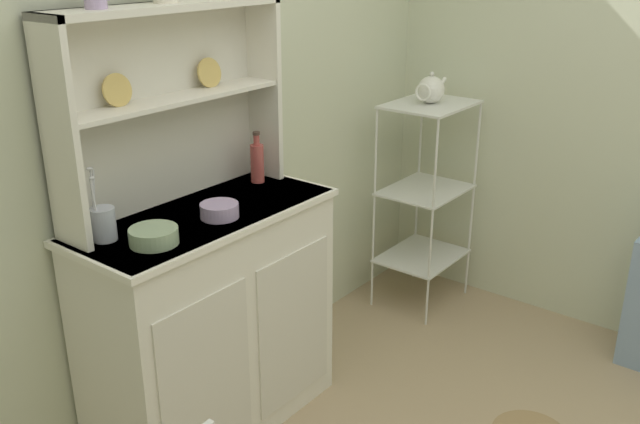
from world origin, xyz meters
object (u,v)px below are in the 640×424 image
object	(u,v)px
hutch_cabinet	(212,321)
bakers_rack	(426,183)
utensil_jar	(103,223)
porcelain_teapot	(431,90)
hutch_shelf_unit	(166,92)
bowl_mixing_large	(154,236)
jam_bottle	(257,162)

from	to	relation	value
hutch_cabinet	bakers_rack	xyz separation A→B (m)	(1.41, -0.10, 0.20)
utensil_jar	porcelain_teapot	bearing A→B (deg)	-5.82
hutch_shelf_unit	bowl_mixing_large	world-z (taller)	hutch_shelf_unit
utensil_jar	porcelain_teapot	world-z (taller)	porcelain_teapot
hutch_shelf_unit	hutch_cabinet	bearing A→B (deg)	-90.00
hutch_shelf_unit	utensil_jar	world-z (taller)	hutch_shelf_unit
bakers_rack	utensil_jar	bearing A→B (deg)	174.19
hutch_cabinet	porcelain_teapot	xyz separation A→B (m)	(1.41, -0.10, 0.68)
hutch_shelf_unit	bowl_mixing_large	distance (m)	0.54
hutch_cabinet	porcelain_teapot	bearing A→B (deg)	-4.17
hutch_cabinet	bowl_mixing_large	bearing A→B (deg)	-165.88
bowl_mixing_large	utensil_jar	world-z (taller)	utensil_jar
utensil_jar	porcelain_teapot	size ratio (longest dim) A/B	1.11
bakers_rack	hutch_cabinet	bearing A→B (deg)	175.84
hutch_cabinet	porcelain_teapot	world-z (taller)	porcelain_teapot
hutch_cabinet	bakers_rack	world-z (taller)	bakers_rack
hutch_cabinet	utensil_jar	distance (m)	0.63
hutch_shelf_unit	utensil_jar	xyz separation A→B (m)	(-0.37, -0.09, -0.36)
bakers_rack	bowl_mixing_large	bearing A→B (deg)	179.01
hutch_cabinet	jam_bottle	bearing A→B (deg)	13.16
bakers_rack	porcelain_teapot	distance (m)	0.48
bakers_rack	hutch_shelf_unit	bearing A→B (deg)	169.31
jam_bottle	utensil_jar	size ratio (longest dim) A/B	0.83
hutch_shelf_unit	utensil_jar	size ratio (longest dim) A/B	3.75
bakers_rack	utensil_jar	size ratio (longest dim) A/B	4.35
utensil_jar	jam_bottle	bearing A→B (deg)	0.60
utensil_jar	bowl_mixing_large	bearing A→B (deg)	-62.67
hutch_cabinet	porcelain_teapot	size ratio (longest dim) A/B	4.49
hutch_cabinet	hutch_shelf_unit	bearing A→B (deg)	90.00
bowl_mixing_large	jam_bottle	xyz separation A→B (m)	(0.66, 0.16, 0.06)
hutch_cabinet	bowl_mixing_large	distance (m)	0.56
bakers_rack	utensil_jar	xyz separation A→B (m)	(-1.78, 0.18, 0.31)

